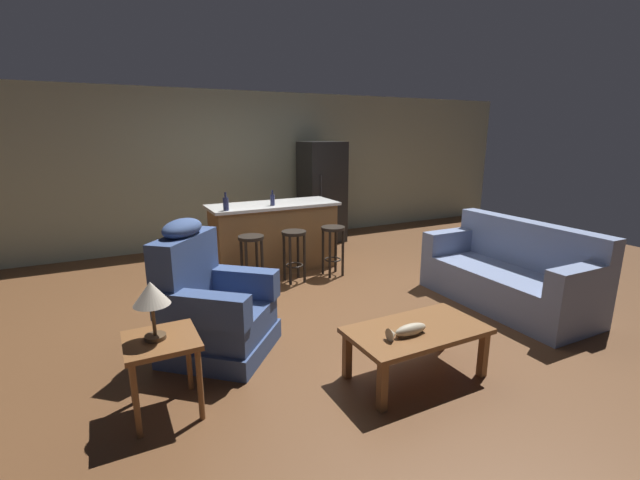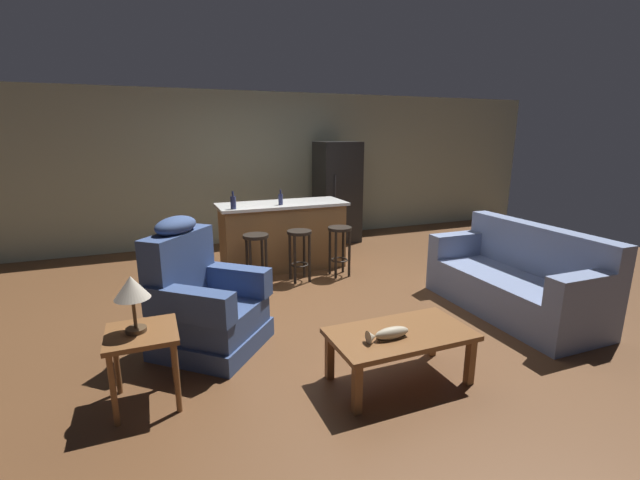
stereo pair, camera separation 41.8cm
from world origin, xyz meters
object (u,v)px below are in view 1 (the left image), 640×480
(end_table, at_px, (162,352))
(bar_stool_left, at_px, (252,252))
(coffee_table, at_px, (417,335))
(bottle_tall_green, at_px, (272,200))
(bottle_short_amber, at_px, (226,204))
(table_lamp, at_px, (151,296))
(bar_stool_right, at_px, (333,242))
(fish_figurine, at_px, (407,331))
(bar_stool_middle, at_px, (294,247))
(couch, at_px, (510,275))
(kitchen_island, at_px, (274,236))
(recliner_near_lamp, at_px, (211,307))
(refrigerator, at_px, (322,192))

(end_table, relative_size, bar_stool_left, 0.82)
(coffee_table, xyz_separation_m, bottle_tall_green, (-0.03, 3.01, 0.67))
(coffee_table, bearing_deg, bottle_short_amber, 103.48)
(table_lamp, height_order, bottle_short_amber, bottle_short_amber)
(bar_stool_right, bearing_deg, bar_stool_left, 180.00)
(bar_stool_right, bearing_deg, fish_figurine, -106.98)
(coffee_table, xyz_separation_m, bar_stool_middle, (0.06, 2.53, 0.11))
(couch, xyz_separation_m, end_table, (-3.76, -0.26, 0.12))
(couch, xyz_separation_m, bottle_tall_green, (-1.96, 2.30, 0.69))
(end_table, distance_m, bar_stool_middle, 2.82)
(end_table, bearing_deg, fish_figurine, -16.95)
(kitchen_island, bearing_deg, fish_figurine, -93.25)
(recliner_near_lamp, distance_m, bar_stool_right, 2.41)
(couch, relative_size, bar_stool_middle, 2.81)
(bar_stool_middle, relative_size, bar_stool_right, 1.00)
(coffee_table, distance_m, bar_stool_right, 2.61)
(fish_figurine, distance_m, refrigerator, 4.72)
(bar_stool_right, bearing_deg, recliner_near_lamp, -145.33)
(bar_stool_left, distance_m, bar_stool_middle, 0.58)
(bar_stool_right, height_order, bottle_tall_green, bottle_tall_green)
(kitchen_island, distance_m, bottle_short_amber, 0.95)
(couch, distance_m, bar_stool_right, 2.23)
(couch, height_order, bottle_short_amber, bottle_short_amber)
(kitchen_island, distance_m, bar_stool_right, 0.88)
(end_table, distance_m, bottle_tall_green, 3.19)
(recliner_near_lamp, relative_size, bar_stool_middle, 1.76)
(recliner_near_lamp, xyz_separation_m, refrigerator, (2.76, 3.20, 0.46))
(fish_figurine, height_order, kitchen_island, kitchen_island)
(bar_stool_middle, bearing_deg, refrigerator, 53.44)
(bar_stool_left, xyz_separation_m, refrigerator, (1.93, 1.83, 0.41))
(bottle_tall_green, distance_m, bottle_short_amber, 0.67)
(recliner_near_lamp, relative_size, bottle_short_amber, 5.15)
(couch, relative_size, end_table, 3.41)
(kitchen_island, xyz_separation_m, bottle_short_amber, (-0.73, -0.24, 0.56))
(coffee_table, xyz_separation_m, recliner_near_lamp, (-1.34, 1.16, 0.06))
(bar_stool_left, bearing_deg, coffee_table, -78.53)
(coffee_table, height_order, refrigerator, refrigerator)
(end_table, bearing_deg, couch, 4.01)
(bottle_tall_green, bearing_deg, bar_stool_left, -134.78)
(coffee_table, relative_size, kitchen_island, 0.61)
(couch, xyz_separation_m, refrigerator, (-0.50, 3.65, 0.54))
(coffee_table, bearing_deg, fish_figurine, -155.79)
(recliner_near_lamp, xyz_separation_m, table_lamp, (-0.53, -0.71, 0.45))
(end_table, xyz_separation_m, bottle_short_amber, (1.14, 2.47, 0.58))
(recliner_near_lamp, xyz_separation_m, bottle_tall_green, (1.31, 1.85, 0.61))
(fish_figurine, relative_size, bar_stool_left, 0.50)
(bottle_short_amber, bearing_deg, bar_stool_right, -16.22)
(table_lamp, distance_m, bar_stool_middle, 2.87)
(couch, bearing_deg, kitchen_island, -51.62)
(recliner_near_lamp, xyz_separation_m, bar_stool_right, (1.98, 1.37, 0.05))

